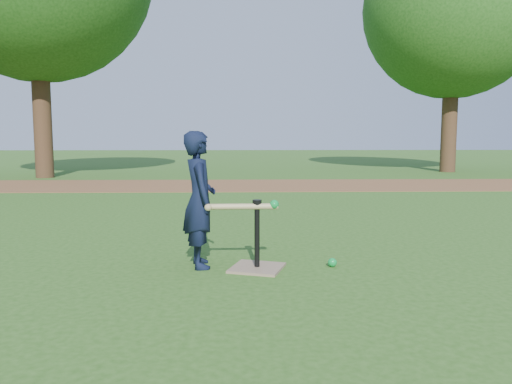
{
  "coord_description": "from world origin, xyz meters",
  "views": [
    {
      "loc": [
        -0.4,
        -4.41,
        1.16
      ],
      "look_at": [
        -0.26,
        0.18,
        0.65
      ],
      "focal_mm": 35.0,
      "sensor_mm": 36.0,
      "label": 1
    }
  ],
  "objects": [
    {
      "name": "dirt_strip",
      "position": [
        0.0,
        7.5,
        0.01
      ],
      "size": [
        24.0,
        3.0,
        0.01
      ],
      "primitive_type": "cube",
      "color": "brown",
      "rests_on": "ground"
    },
    {
      "name": "wiffle_ball_ground",
      "position": [
        0.42,
        -0.07,
        0.04
      ],
      "size": [
        0.08,
        0.08,
        0.08
      ],
      "primitive_type": "sphere",
      "color": "#0D8F37",
      "rests_on": "ground"
    },
    {
      "name": "swing_action",
      "position": [
        -0.36,
        -0.15,
        0.56
      ],
      "size": [
        0.64,
        0.12,
        0.09
      ],
      "color": "tan",
      "rests_on": "ground"
    },
    {
      "name": "child",
      "position": [
        -0.77,
        -0.01,
        0.61
      ],
      "size": [
        0.38,
        0.49,
        1.21
      ],
      "primitive_type": "imported",
      "rotation": [
        0.0,
        0.0,
        1.79
      ],
      "color": "black",
      "rests_on": "ground"
    },
    {
      "name": "tree_right",
      "position": [
        6.5,
        12.0,
        5.29
      ],
      "size": [
        5.8,
        5.8,
        8.21
      ],
      "color": "#382316",
      "rests_on": "ground"
    },
    {
      "name": "ground",
      "position": [
        0.0,
        0.0,
        0.0
      ],
      "size": [
        80.0,
        80.0,
        0.0
      ],
      "primitive_type": "plane",
      "color": "#285116",
      "rests_on": "ground"
    },
    {
      "name": "batting_tee",
      "position": [
        -0.26,
        -0.12,
        0.11
      ],
      "size": [
        0.54,
        0.54,
        0.61
      ],
      "color": "#8C7259",
      "rests_on": "ground"
    }
  ]
}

